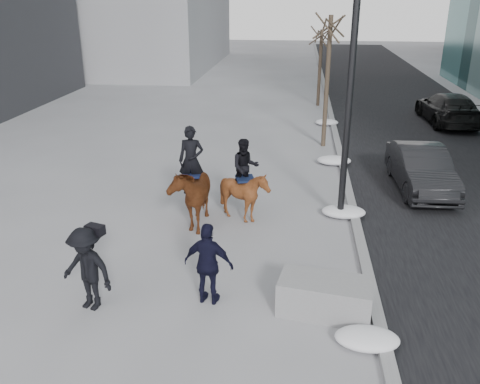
# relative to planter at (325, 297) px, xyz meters

# --- Properties ---
(ground) EXTENTS (120.00, 120.00, 0.00)m
(ground) POSITION_rel_planter_xyz_m (-1.98, 1.32, -0.36)
(ground) COLOR gray
(ground) RESTS_ON ground
(road) EXTENTS (8.00, 90.00, 0.01)m
(road) POSITION_rel_planter_xyz_m (5.02, 11.32, -0.36)
(road) COLOR black
(road) RESTS_ON ground
(curb) EXTENTS (0.25, 90.00, 0.12)m
(curb) POSITION_rel_planter_xyz_m (1.02, 11.32, -0.30)
(curb) COLOR gray
(curb) RESTS_ON ground
(planter) EXTENTS (1.93, 1.20, 0.72)m
(planter) POSITION_rel_planter_xyz_m (0.00, 0.00, 0.00)
(planter) COLOR gray
(planter) RESTS_ON ground
(car_near) EXTENTS (1.64, 4.28, 1.39)m
(car_near) POSITION_rel_planter_xyz_m (3.31, 7.19, 0.33)
(car_near) COLOR black
(car_near) RESTS_ON ground
(car_far) EXTENTS (2.28, 5.17, 1.48)m
(car_far) POSITION_rel_planter_xyz_m (6.50, 16.49, 0.38)
(car_far) COLOR black
(car_far) RESTS_ON ground
(tree_near) EXTENTS (1.20, 1.20, 5.72)m
(tree_near) POSITION_rel_planter_xyz_m (0.42, 11.90, 2.50)
(tree_near) COLOR #392B21
(tree_near) RESTS_ON ground
(tree_far) EXTENTS (1.20, 1.20, 4.54)m
(tree_far) POSITION_rel_planter_xyz_m (0.42, 19.95, 1.91)
(tree_far) COLOR #3C2E23
(tree_far) RESTS_ON ground
(mounted_left) EXTENTS (1.07, 2.14, 2.70)m
(mounted_left) POSITION_rel_planter_xyz_m (-3.45, 3.83, 0.64)
(mounted_left) COLOR #502810
(mounted_left) RESTS_ON ground
(mounted_right) EXTENTS (1.53, 1.63, 2.30)m
(mounted_right) POSITION_rel_planter_xyz_m (-2.04, 4.20, 0.56)
(mounted_right) COLOR #4C270F
(mounted_right) RESTS_ON ground
(feeder) EXTENTS (1.09, 0.94, 1.75)m
(feeder) POSITION_rel_planter_xyz_m (-2.33, 0.11, 0.52)
(feeder) COLOR black
(feeder) RESTS_ON ground
(camera_crew) EXTENTS (1.28, 0.96, 1.75)m
(camera_crew) POSITION_rel_planter_xyz_m (-4.68, -0.36, 0.53)
(camera_crew) COLOR black
(camera_crew) RESTS_ON ground
(lamppost) EXTENTS (0.25, 1.70, 9.09)m
(lamppost) POSITION_rel_planter_xyz_m (0.62, 4.76, 4.63)
(lamppost) COLOR black
(lamppost) RESTS_ON ground
(snow_piles) EXTENTS (1.24, 17.11, 0.31)m
(snow_piles) POSITION_rel_planter_xyz_m (0.72, 6.87, -0.21)
(snow_piles) COLOR silver
(snow_piles) RESTS_ON ground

